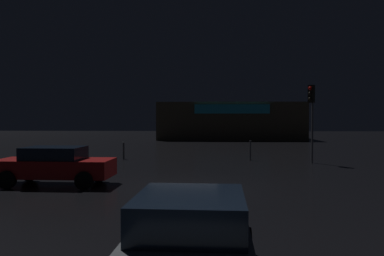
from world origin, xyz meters
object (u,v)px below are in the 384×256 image
at_px(traffic_signal_opposite, 311,104).
at_px(car_near, 55,165).
at_px(store_building, 230,121).
at_px(car_far, 189,246).

relative_size(traffic_signal_opposite, car_near, 1.01).
xyz_separation_m(store_building, car_near, (-8.47, -33.69, -1.41)).
distance_m(store_building, car_far, 43.08).
height_order(traffic_signal_opposite, car_far, traffic_signal_opposite).
distance_m(traffic_signal_opposite, car_far, 18.35).
bearing_deg(car_far, car_near, 121.66).
height_order(car_near, car_far, car_far).
bearing_deg(store_building, traffic_signal_opposite, -82.59).
xyz_separation_m(traffic_signal_opposite, car_near, (-11.84, -7.82, -2.60)).
relative_size(store_building, traffic_signal_opposite, 3.79).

